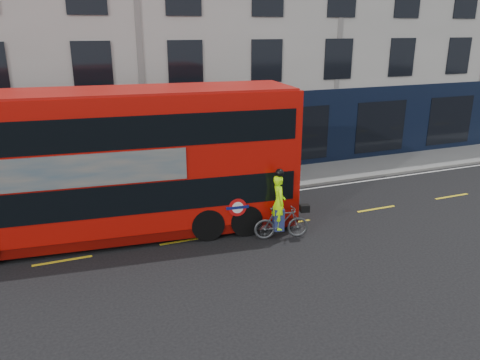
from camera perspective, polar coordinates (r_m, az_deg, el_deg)
ground at (r=15.10m, az=-5.14°, el=-9.63°), size 120.00×120.00×0.00m
pavement at (r=20.90m, az=-10.34°, el=-1.65°), size 60.00×3.00×0.12m
kerb at (r=19.51m, az=-9.42°, el=-3.02°), size 60.00×0.12×0.13m
building_terrace at (r=26.08m, az=-14.39°, el=18.59°), size 50.00×10.07×15.00m
road_edge_line at (r=19.26m, az=-9.22°, el=-3.49°), size 58.00×0.10×0.01m
lane_dashes at (r=16.40m, az=-6.68°, el=-7.33°), size 58.00×0.12×0.01m
bus at (r=16.44m, az=-15.11°, el=1.94°), size 12.85×4.16×5.10m
cyclist at (r=16.19m, az=4.98°, el=-4.33°), size 2.00×0.94×2.54m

